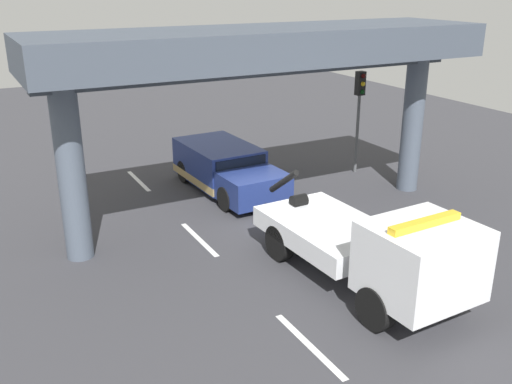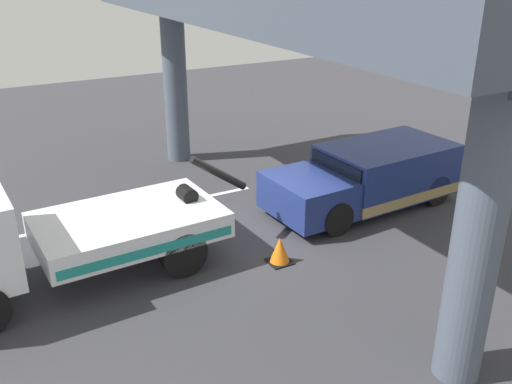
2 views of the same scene
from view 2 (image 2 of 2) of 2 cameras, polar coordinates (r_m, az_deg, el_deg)
The scene contains 7 objects.
ground_plane at distance 13.78m, azimuth -0.46°, elevation -4.37°, with size 60.00×40.00×0.10m, color #38383D.
lane_stripe_west at distance 18.90m, azimuth 11.85°, elevation 3.09°, with size 2.60×0.16×0.01m, color silver.
lane_stripe_mid at distance 15.84m, azimuth -4.94°, elevation -0.44°, with size 2.60×0.16×0.01m, color silver.
tow_truck_white at distance 11.89m, azimuth -21.57°, elevation -4.04°, with size 7.30×2.63×2.46m.
towed_van_green at distance 15.32m, azimuth 11.34°, elevation 1.48°, with size 5.28×2.40×1.58m.
overpass_structure at distance 12.54m, azimuth 1.66°, elevation 17.79°, with size 3.60×13.84×5.95m.
traffic_cone_orange at distance 12.41m, azimuth 2.41°, elevation -5.93°, with size 0.51×0.51×0.60m.
Camera 2 is at (5.86, 10.74, 6.28)m, focal length 39.68 mm.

